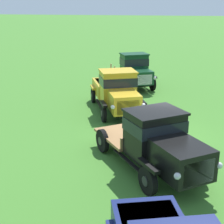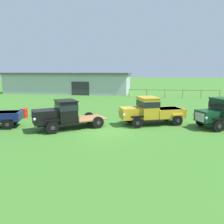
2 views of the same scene
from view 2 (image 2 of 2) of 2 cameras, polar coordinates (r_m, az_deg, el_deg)
ground_plane at (r=16.34m, az=-2.47°, el=-4.78°), size 240.00×240.00×0.00m
farm_shed at (r=44.65m, az=-10.90°, el=7.59°), size 23.87×10.10×3.95m
paddock_fence at (r=36.78m, az=15.71°, el=5.09°), size 14.39×0.56×1.35m
vintage_truck_second_in_line at (r=16.80m, az=-12.76°, el=-0.47°), size 5.52×4.63×2.19m
vintage_truck_midrow_center at (r=18.14m, az=10.16°, el=0.38°), size 5.55×3.60×2.28m
vintage_truck_far_side at (r=18.65m, az=26.42°, el=-0.14°), size 5.08×3.63×2.32m
oil_drum_beside_row at (r=22.03m, az=-21.96°, el=-0.28°), size 0.66×0.66×0.88m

